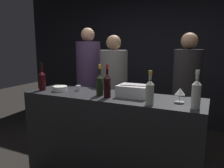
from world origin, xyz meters
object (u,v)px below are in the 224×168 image
Objects in this scene: red_wine_bottle_black_foil at (42,79)px; white_wine_bottle at (196,93)px; red_wine_bottle_tall at (107,85)px; rose_wine_bottle at (150,91)px; candle_votive at (78,88)px; person_blond_tee at (186,92)px; wine_glass at (180,92)px; ice_bin_with_bottles at (134,90)px; person_grey_polo at (114,88)px; bowl_white at (60,88)px; person_in_hoodie at (89,80)px; champagne_bottle at (100,84)px.

white_wine_bottle is at bearing -1.43° from red_wine_bottle_black_foil.
red_wine_bottle_tall is 1.09× the size of rose_wine_bottle.
candle_votive is 1.00m from rose_wine_bottle.
wine_glass is at bearing -146.26° from person_blond_tee.
red_wine_bottle_tall reaches higher than ice_bin_with_bottles.
white_wine_bottle is at bearing -2.50° from red_wine_bottle_tall.
person_grey_polo is (0.57, 0.84, -0.22)m from red_wine_bottle_black_foil.
rose_wine_bottle reaches higher than candle_votive.
red_wine_bottle_tall is (-0.87, 0.04, -0.00)m from white_wine_bottle.
white_wine_bottle reaches higher than bowl_white.
bowl_white is at bearing 155.50° from person_blond_tee.
wine_glass is 0.23m from white_wine_bottle.
person_blond_tee is (0.68, 0.96, -0.20)m from red_wine_bottle_tall.
red_wine_bottle_black_foil is (-0.23, -0.05, 0.10)m from bowl_white.
ice_bin_with_bottles is 0.19× the size of person_grey_polo.
red_wine_bottle_black_foil reaches higher than candle_votive.
wine_glass reaches higher than bowl_white.
white_wine_bottle is 0.99× the size of red_wine_bottle_black_foil.
person_in_hoodie is at bearing 26.34° from person_grey_polo.
white_wine_bottle is at bearing -5.31° from champagne_bottle.
champagne_bottle is 1.00× the size of red_wine_bottle_black_foil.
bowl_white is 0.22m from candle_votive.
white_wine_bottle is at bearing -175.70° from person_grey_polo.
ice_bin_with_bottles is 2.00× the size of bowl_white.
wine_glass is 0.85m from person_blond_tee.
rose_wine_bottle reaches higher than bowl_white.
wine_glass is (0.48, -0.04, 0.03)m from ice_bin_with_bottles.
person_grey_polo is at bearing 145.06° from wine_glass.
wine_glass reaches higher than ice_bin_with_bottles.
champagne_bottle reaches higher than wine_glass.
candle_votive is (-0.72, 0.01, -0.04)m from ice_bin_with_bottles.
bowl_white is 0.10× the size of person_grey_polo.
ice_bin_with_bottles is 5.36× the size of candle_votive.
red_wine_bottle_tall is at bearing -4.66° from bowl_white.
rose_wine_bottle is at bearing -11.83° from red_wine_bottle_tall.
person_grey_polo reaches higher than champagne_bottle.
person_in_hoodie is (-1.31, 1.08, -0.13)m from rose_wine_bottle.
person_grey_polo is at bearing -130.78° from person_in_hoodie.
champagne_bottle is (-0.35, -0.11, 0.06)m from ice_bin_with_bottles.
person_blond_tee is at bearing -132.80° from person_grey_polo.
red_wine_bottle_tall is (-0.71, -0.12, 0.03)m from wine_glass.
person_grey_polo is at bearing 55.96° from red_wine_bottle_black_foil.
person_blond_tee reaches higher than wine_glass.
ice_bin_with_bottles is at bearing 170.03° from person_grey_polo.
bowl_white is at bearing 176.57° from white_wine_bottle.
wine_glass is at bearing -4.39° from ice_bin_with_bottles.
wine_glass is at bearing -145.21° from person_in_hoodie.
red_wine_bottle_tall is at bearing -145.97° from ice_bin_with_bottles.
champagne_bottle is 0.98× the size of red_wine_bottle_tall.
person_grey_polo is (-0.56, 0.69, -0.15)m from ice_bin_with_bottles.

